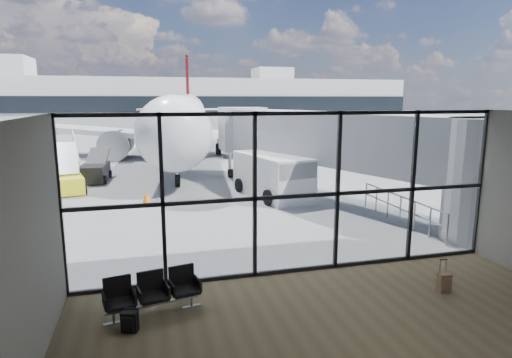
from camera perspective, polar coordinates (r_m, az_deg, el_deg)
name	(u,v)px	position (r m, az deg, el deg)	size (l,w,h in m)	color
ground	(179,140)	(51.12, -10.23, 5.09)	(220.00, 220.00, 0.00)	slate
lounge_shell	(398,232)	(7.47, 18.40, -6.78)	(12.02, 8.01, 4.51)	brown
glass_curtain_wall	(297,194)	(11.74, 5.49, -2.05)	(12.10, 0.12, 4.50)	white
jet_bridge	(345,144)	(20.01, 11.75, 4.53)	(8.00, 16.50, 4.33)	#A1A3A7
apron_railing	(400,205)	(17.65, 18.70, -3.35)	(0.06, 5.46, 1.11)	gray
far_terminal	(163,102)	(72.79, -12.24, 9.95)	(80.00, 12.20, 11.00)	silver
tree_3	(3,100)	(85.88, -30.70, 9.07)	(4.95, 4.95, 7.12)	#382619
tree_4	(41,96)	(84.47, -26.77, 9.84)	(5.61, 5.61, 8.07)	#382619
tree_5	(77,93)	(83.48, -22.72, 10.58)	(6.27, 6.27, 9.03)	#382619
seating_row	(152,291)	(10.31, -13.68, -14.26)	(2.15, 0.99, 0.95)	gray
backpack	(130,321)	(9.79, -16.51, -17.74)	(0.38, 0.38, 0.49)	black
suitcase	(444,283)	(12.05, 23.81, -12.55)	(0.32, 0.24, 0.85)	brown
airliner	(184,119)	(38.53, -9.52, 7.87)	(33.20, 38.62, 9.97)	silver
service_van	(273,175)	(21.19, 2.34, 0.48)	(3.13, 5.16, 2.10)	silver
belt_loader	(95,171)	(27.10, -20.66, 1.00)	(1.75, 3.94, 1.77)	black
mobile_stairs	(64,181)	(24.54, -24.18, -0.22)	(2.42, 3.75, 2.44)	yellow
traffic_cone_a	(146,197)	(20.80, -14.42, -2.37)	(0.37, 0.37, 0.53)	orange
traffic_cone_b	(258,185)	(22.75, 0.29, -0.75)	(0.47, 0.47, 0.67)	#FB490D
traffic_cone_c	(279,183)	(23.38, 3.14, -0.56)	(0.41, 0.41, 0.58)	#FF420D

